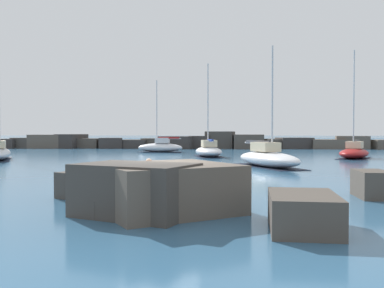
{
  "coord_description": "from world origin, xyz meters",
  "views": [
    {
      "loc": [
        1.92,
        -13.86,
        2.39
      ],
      "look_at": [
        -0.88,
        28.81,
        1.22
      ],
      "focal_mm": 40.0,
      "sensor_mm": 36.0,
      "label": 1
    }
  ],
  "objects_px": {
    "sailboat_moored_3": "(209,151)",
    "person_on_rocks": "(149,180)",
    "sailboat_moored_0": "(354,152)",
    "sailboat_moored_4": "(160,147)",
    "sailboat_moored_2": "(268,158)"
  },
  "relations": [
    {
      "from": "sailboat_moored_4",
      "to": "sailboat_moored_3",
      "type": "bearing_deg",
      "value": -56.44
    },
    {
      "from": "sailboat_moored_2",
      "to": "person_on_rocks",
      "type": "bearing_deg",
      "value": -109.26
    },
    {
      "from": "sailboat_moored_2",
      "to": "sailboat_moored_3",
      "type": "xyz_separation_m",
      "value": [
        -4.42,
        12.06,
        -0.02
      ]
    },
    {
      "from": "sailboat_moored_3",
      "to": "sailboat_moored_4",
      "type": "relative_size",
      "value": 1.06
    },
    {
      "from": "sailboat_moored_0",
      "to": "person_on_rocks",
      "type": "relative_size",
      "value": 6.34
    },
    {
      "from": "sailboat_moored_0",
      "to": "person_on_rocks",
      "type": "height_order",
      "value": "sailboat_moored_0"
    },
    {
      "from": "sailboat_moored_3",
      "to": "person_on_rocks",
      "type": "distance_m",
      "value": 28.16
    },
    {
      "from": "person_on_rocks",
      "to": "sailboat_moored_2",
      "type": "bearing_deg",
      "value": 70.74
    },
    {
      "from": "person_on_rocks",
      "to": "sailboat_moored_0",
      "type": "bearing_deg",
      "value": 60.8
    },
    {
      "from": "sailboat_moored_3",
      "to": "person_on_rocks",
      "type": "height_order",
      "value": "sailboat_moored_3"
    },
    {
      "from": "sailboat_moored_0",
      "to": "sailboat_moored_3",
      "type": "distance_m",
      "value": 13.49
    },
    {
      "from": "sailboat_moored_2",
      "to": "sailboat_moored_4",
      "type": "relative_size",
      "value": 0.96
    },
    {
      "from": "sailboat_moored_0",
      "to": "sailboat_moored_4",
      "type": "bearing_deg",
      "value": 149.79
    },
    {
      "from": "sailboat_moored_4",
      "to": "person_on_rocks",
      "type": "distance_m",
      "value": 37.57
    },
    {
      "from": "sailboat_moored_4",
      "to": "person_on_rocks",
      "type": "xyz_separation_m",
      "value": [
        4.85,
        -37.26,
        0.21
      ]
    }
  ]
}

